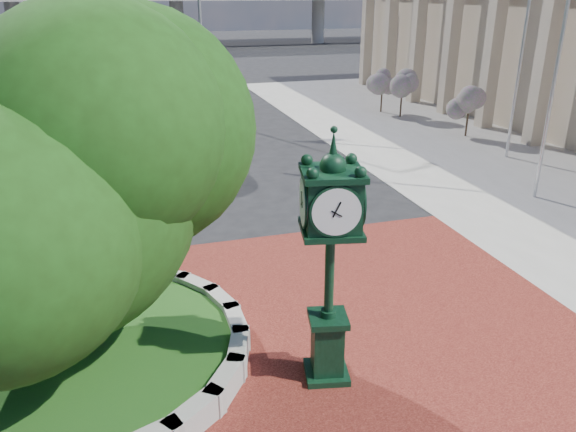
# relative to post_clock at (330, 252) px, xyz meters

# --- Properties ---
(ground) EXTENTS (200.00, 200.00, 0.00)m
(ground) POSITION_rel_post_clock_xyz_m (0.38, 1.82, -2.70)
(ground) COLOR black
(ground) RESTS_ON ground
(plaza) EXTENTS (12.00, 12.00, 0.04)m
(plaza) POSITION_rel_post_clock_xyz_m (0.38, 0.82, -2.68)
(plaza) COLOR maroon
(plaza) RESTS_ON ground
(sidewalk) EXTENTS (20.00, 50.00, 0.04)m
(sidewalk) POSITION_rel_post_clock_xyz_m (16.38, 11.82, -2.68)
(sidewalk) COLOR #9E9B93
(sidewalk) RESTS_ON ground
(planter_wall) EXTENTS (2.96, 6.77, 0.54)m
(planter_wall) POSITION_rel_post_clock_xyz_m (-2.33, 1.82, -2.43)
(planter_wall) COLOR #9E9B93
(planter_wall) RESTS_ON ground
(grass_bed) EXTENTS (6.10, 6.10, 0.40)m
(grass_bed) POSITION_rel_post_clock_xyz_m (-4.62, 1.82, -2.50)
(grass_bed) COLOR #144917
(grass_bed) RESTS_ON ground
(tree_planter) EXTENTS (5.20, 5.20, 6.33)m
(tree_planter) POSITION_rel_post_clock_xyz_m (-4.62, 1.82, 1.03)
(tree_planter) COLOR #38281C
(tree_planter) RESTS_ON ground
(tree_street) EXTENTS (4.40, 4.40, 5.45)m
(tree_street) POSITION_rel_post_clock_xyz_m (-3.62, 19.82, 0.54)
(tree_street) COLOR #38281C
(tree_street) RESTS_ON ground
(post_clock) EXTENTS (1.18, 1.18, 4.91)m
(post_clock) POSITION_rel_post_clock_xyz_m (0.00, 0.00, 0.00)
(post_clock) COLOR black
(post_clock) RESTS_ON ground
(parked_car) EXTENTS (2.26, 4.28, 1.39)m
(parked_car) POSITION_rel_post_clock_xyz_m (3.10, 39.22, -2.00)
(parked_car) COLOR #64120E
(parked_car) RESTS_ON ground
(flagpole_a) EXTENTS (1.65, 0.40, 10.70)m
(flagpole_a) POSITION_rel_post_clock_xyz_m (10.89, 7.44, 2.78)
(flagpole_a) COLOR silver
(flagpole_a) RESTS_ON ground
(flagpole_b) EXTENTS (1.74, 0.20, 11.11)m
(flagpole_b) POSITION_rel_post_clock_xyz_m (13.28, 12.28, 3.00)
(flagpole_b) COLOR silver
(flagpole_b) RESTS_ON ground
(street_lamp_near) EXTENTS (2.28, 0.84, 10.38)m
(street_lamp_near) POSITION_rel_post_clock_xyz_m (1.77, 24.77, 3.39)
(street_lamp_near) COLOR slate
(street_lamp_near) RESTS_ON ground
(street_lamp_far) EXTENTS (1.76, 0.74, 8.09)m
(street_lamp_far) POSITION_rel_post_clock_xyz_m (-2.87, 44.47, 2.04)
(street_lamp_far) COLOR slate
(street_lamp_far) RESTS_ON ground
(shrub_near) EXTENTS (1.20, 1.20, 2.20)m
(shrub_near) POSITION_rel_post_clock_xyz_m (13.76, 16.26, -1.10)
(shrub_near) COLOR #38281C
(shrub_near) RESTS_ON ground
(shrub_mid) EXTENTS (1.20, 1.20, 2.20)m
(shrub_mid) POSITION_rel_post_clock_xyz_m (12.76, 21.61, -1.10)
(shrub_mid) COLOR #38281C
(shrub_mid) RESTS_ON ground
(shrub_far) EXTENTS (1.20, 1.20, 2.20)m
(shrub_far) POSITION_rel_post_clock_xyz_m (12.28, 23.27, -1.10)
(shrub_far) COLOR #38281C
(shrub_far) RESTS_ON ground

